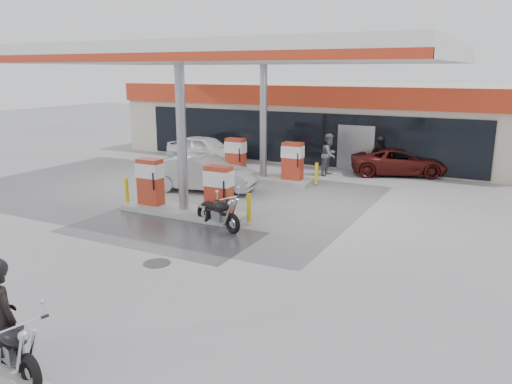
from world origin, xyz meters
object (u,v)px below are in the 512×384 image
at_px(parked_car_right, 400,162).
at_px(parked_motorcycle, 219,213).
at_px(main_motorcycle, 12,347).
at_px(hatchback_silver, 202,173).
at_px(parked_car_left, 241,142).
at_px(attendant, 329,154).
at_px(pump_island_far, 263,164).
at_px(biker_walking, 380,156).
at_px(sedan_white, 206,150).
at_px(pump_island_near, 184,194).
at_px(biker_main, 3,318).

bearing_deg(parked_car_right, parked_motorcycle, 142.71).
distance_m(main_motorcycle, hatchback_silver, 12.64).
xyz_separation_m(hatchback_silver, parked_car_right, (6.41, 6.90, -0.10)).
bearing_deg(hatchback_silver, parked_car_left, 8.15).
bearing_deg(attendant, hatchback_silver, 154.05).
height_order(pump_island_far, main_motorcycle, pump_island_far).
bearing_deg(parked_car_right, hatchback_silver, 116.37).
distance_m(parked_car_right, biker_walking, 0.95).
distance_m(hatchback_silver, parked_car_right, 9.42).
relative_size(main_motorcycle, sedan_white, 0.46).
relative_size(pump_island_far, main_motorcycle, 2.59).
bearing_deg(parked_motorcycle, pump_island_near, 177.60).
bearing_deg(hatchback_silver, biker_walking, -51.02).
relative_size(biker_main, parked_motorcycle, 0.90).
height_order(biker_main, parked_car_left, biker_main).
distance_m(sedan_white, attendant, 6.70).
distance_m(main_motorcycle, attendant, 17.23).
height_order(sedan_white, parked_car_right, sedan_white).
bearing_deg(parked_car_left, biker_walking, -124.84).
bearing_deg(biker_main, pump_island_near, -59.75).
xyz_separation_m(parked_motorcycle, sedan_white, (-6.36, 9.05, 0.25)).
bearing_deg(attendant, pump_island_far, 145.09).
bearing_deg(attendant, sedan_white, 99.09).
bearing_deg(parked_car_left, pump_island_near, 179.91).
relative_size(parked_car_left, parked_car_right, 1.00).
distance_m(pump_island_far, attendant, 3.27).
bearing_deg(attendant, parked_motorcycle, -174.38).
relative_size(pump_island_far, hatchback_silver, 1.18).
distance_m(pump_island_near, hatchback_silver, 3.37).
xyz_separation_m(pump_island_near, biker_main, (2.73, -8.76, 0.19)).
xyz_separation_m(attendant, hatchback_silver, (-3.52, -5.30, -0.25)).
xyz_separation_m(pump_island_near, parked_car_left, (-4.50, 12.00, -0.06)).
height_order(attendant, biker_walking, attendant).
bearing_deg(attendant, parked_car_right, -53.40).
bearing_deg(parked_car_right, attendant, 98.22).
xyz_separation_m(pump_island_near, parked_motorcycle, (1.88, -0.81, -0.23)).
height_order(pump_island_near, hatchback_silver, pump_island_near).
bearing_deg(biker_walking, parked_motorcycle, -142.45).
height_order(biker_main, parked_car_right, biker_main).
bearing_deg(main_motorcycle, biker_walking, 101.13).
relative_size(pump_island_far, biker_main, 2.85).
xyz_separation_m(main_motorcycle, hatchback_silver, (-4.23, 11.91, 0.26)).
bearing_deg(sedan_white, attendant, -85.61).
xyz_separation_m(main_motorcycle, parked_motorcycle, (-1.04, 8.00, 0.02)).
distance_m(pump_island_far, parked_motorcycle, 7.07).
height_order(parked_car_left, biker_walking, biker_walking).
relative_size(pump_island_near, hatchback_silver, 1.18).
relative_size(sedan_white, biker_walking, 2.52).
bearing_deg(biker_main, hatchback_silver, -58.23).
xyz_separation_m(pump_island_far, biker_main, (2.73, -14.76, 0.19)).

